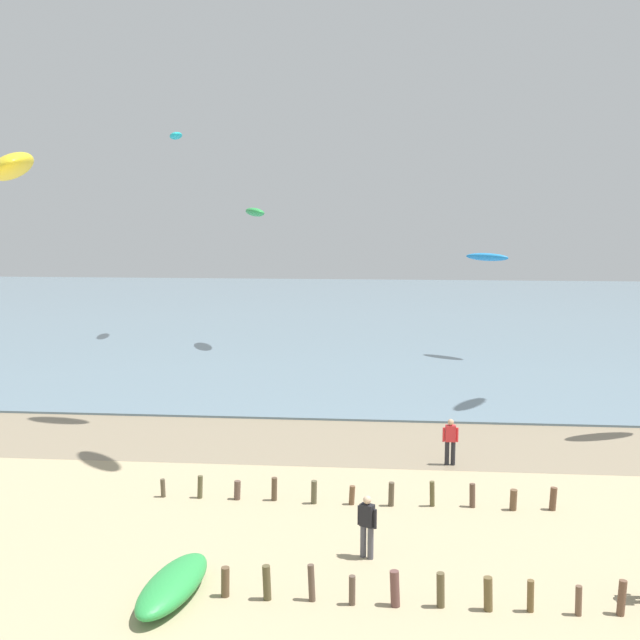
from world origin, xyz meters
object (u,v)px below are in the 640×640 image
person_right_flank (450,440)px  kite_aloft_10 (487,257)px  kite_aloft_11 (11,167)px  kite_aloft_8 (255,212)px  person_left_flank (367,525)px  grounded_kite (173,585)px  kite_aloft_9 (176,136)px

person_right_flank → kite_aloft_10: kite_aloft_10 is taller
kite_aloft_11 → kite_aloft_8: bearing=-27.9°
person_left_flank → person_right_flank: size_ratio=1.00×
kite_aloft_11 → person_right_flank: bearing=-82.1°
person_left_flank → kite_aloft_10: bearing=76.8°
kite_aloft_10 → person_right_flank: bearing=113.7°
person_right_flank → person_left_flank: bearing=-110.0°
person_left_flank → grounded_kite: 5.20m
person_right_flank → kite_aloft_11: bearing=-145.7°
kite_aloft_8 → kite_aloft_9: 8.87m
person_right_flank → kite_aloft_9: 34.20m
kite_aloft_8 → person_left_flank: bearing=-7.3°
grounded_kite → kite_aloft_8: size_ratio=0.97×
person_right_flank → kite_aloft_8: 26.57m
person_left_flank → kite_aloft_10: size_ratio=0.61×
kite_aloft_8 → kite_aloft_9: kite_aloft_9 is taller
kite_aloft_8 → kite_aloft_11: (-0.82, -30.83, 1.11)m
kite_aloft_9 → kite_aloft_11: 35.09m
grounded_kite → kite_aloft_10: kite_aloft_10 is taller
person_right_flank → kite_aloft_9: size_ratio=0.62×
person_left_flank → kite_aloft_11: size_ratio=0.48×
kite_aloft_9 → kite_aloft_10: bearing=60.7°
person_left_flank → person_right_flank: bearing=70.0°
person_left_flank → kite_aloft_11: 12.93m
kite_aloft_11 → kite_aloft_9: bearing=-17.6°
person_left_flank → kite_aloft_8: bearing=105.0°
kite_aloft_9 → kite_aloft_10: 23.18m
kite_aloft_9 → kite_aloft_10: kite_aloft_9 is taller
kite_aloft_10 → kite_aloft_11: bearing=95.5°
kite_aloft_11 → grounded_kite: bearing=-141.8°
person_left_flank → grounded_kite: bearing=-151.2°
person_left_flank → person_right_flank: 8.19m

